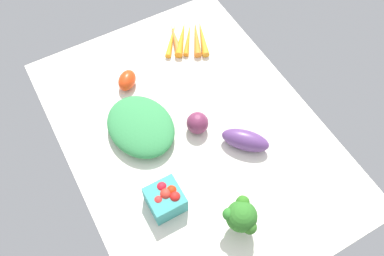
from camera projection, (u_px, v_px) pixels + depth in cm
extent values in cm
cube|color=silver|center=(192.00, 133.00, 129.59)|extent=(104.00, 76.00, 2.00)
cylinder|color=#9BBF87|center=(239.00, 223.00, 111.00)|extent=(2.92, 2.92, 4.33)
sphere|color=#2D6F24|center=(241.00, 216.00, 106.47)|extent=(8.40, 8.40, 8.40)
sphere|color=#2C7527|center=(229.00, 214.00, 105.60)|extent=(3.40, 3.40, 3.40)
sphere|color=#316C23|center=(250.00, 227.00, 105.61)|extent=(3.81, 3.81, 3.81)
sphere|color=#2E711D|center=(243.00, 202.00, 107.00)|extent=(3.67, 3.67, 3.67)
sphere|color=#6E2949|center=(198.00, 123.00, 126.24)|extent=(6.90, 6.90, 6.90)
cone|color=orange|center=(202.00, 38.00, 147.93)|extent=(16.55, 8.58, 2.60)
cone|color=orange|center=(196.00, 38.00, 147.79)|extent=(16.32, 9.72, 2.76)
cone|color=orange|center=(188.00, 39.00, 148.02)|extent=(13.89, 10.52, 2.00)
cone|color=orange|center=(182.00, 38.00, 147.57)|extent=(14.99, 12.12, 2.90)
cone|color=orange|center=(175.00, 39.00, 147.60)|extent=(14.70, 6.65, 2.65)
cone|color=orange|center=(172.00, 39.00, 147.79)|extent=(14.33, 11.43, 2.13)
ellipsoid|color=red|center=(127.00, 80.00, 135.93)|extent=(9.39, 9.42, 5.46)
cube|color=teal|center=(165.00, 200.00, 113.21)|extent=(9.41, 9.41, 6.82)
sphere|color=red|center=(162.00, 187.00, 112.20)|extent=(2.97, 2.97, 2.97)
sphere|color=red|center=(158.00, 200.00, 110.30)|extent=(2.64, 2.64, 2.64)
sphere|color=red|center=(175.00, 197.00, 110.37)|extent=(3.01, 3.01, 3.01)
sphere|color=red|center=(172.00, 191.00, 111.58)|extent=(3.03, 3.03, 3.03)
sphere|color=red|center=(166.00, 194.00, 110.83)|extent=(3.19, 3.19, 3.19)
ellipsoid|color=#5C3773|center=(245.00, 140.00, 123.45)|extent=(14.99, 14.58, 6.26)
ellipsoid|color=#338547|center=(141.00, 126.00, 126.01)|extent=(26.54, 22.40, 6.38)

